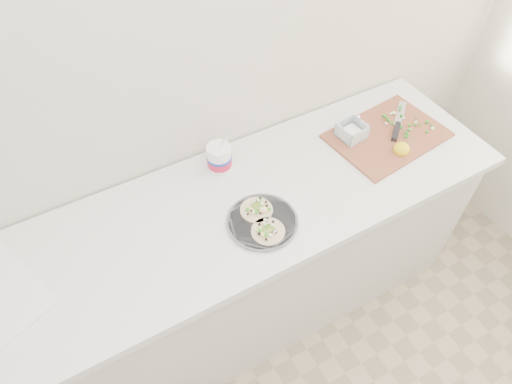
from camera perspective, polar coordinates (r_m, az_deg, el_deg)
counter at (r=2.12m, az=-4.77°, el=-10.16°), size 2.44×0.66×0.90m
taco_plate at (r=1.70m, az=0.78°, el=-3.55°), size 0.27×0.27×0.04m
tub at (r=1.85m, az=-4.53°, el=4.46°), size 0.10×0.10×0.23m
cutboard at (r=2.10m, az=15.74°, el=7.16°), size 0.53×0.40×0.08m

